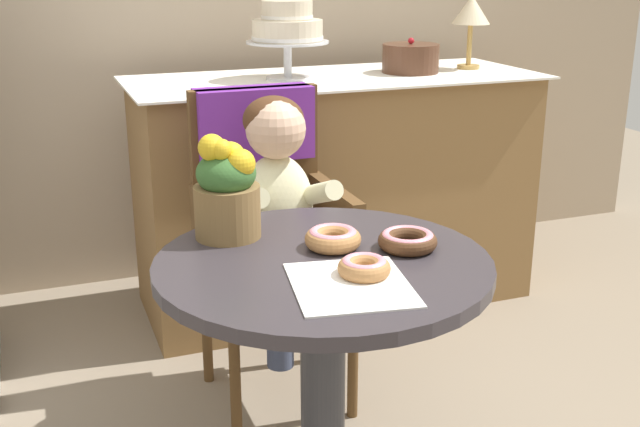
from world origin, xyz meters
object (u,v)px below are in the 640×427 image
(cafe_table, at_px, (323,349))
(donut_front, at_px, (408,240))
(donut_mid, at_px, (364,267))
(seated_child, at_px, (280,198))
(tiered_cake_stand, at_px, (287,28))
(flower_vase, at_px, (227,188))
(round_layer_cake, at_px, (411,58))
(table_lamp, at_px, (471,13))
(wicker_chair, at_px, (264,195))
(donut_side, at_px, (333,238))

(cafe_table, xyz_separation_m, donut_front, (0.19, -0.01, 0.23))
(donut_front, distance_m, donut_mid, 0.19)
(seated_child, height_order, tiered_cake_stand, tiered_cake_stand)
(donut_mid, distance_m, flower_vase, 0.39)
(round_layer_cake, bearing_deg, tiered_cake_stand, 179.52)
(table_lamp, bearing_deg, donut_mid, -127.13)
(flower_vase, bearing_deg, wicker_chair, 65.48)
(round_layer_cake, bearing_deg, donut_front, -116.95)
(flower_vase, bearing_deg, table_lamp, 40.87)
(table_lamp, bearing_deg, wicker_chair, -151.09)
(cafe_table, bearing_deg, donut_front, -2.29)
(tiered_cake_stand, relative_size, table_lamp, 1.05)
(flower_vase, height_order, table_lamp, table_lamp)
(round_layer_cake, bearing_deg, table_lamp, 3.58)
(seated_child, bearing_deg, round_layer_cake, 42.87)
(wicker_chair, xyz_separation_m, donut_mid, (-0.05, -0.86, 0.10))
(cafe_table, height_order, tiered_cake_stand, tiered_cake_stand)
(wicker_chair, xyz_separation_m, donut_side, (-0.05, -0.69, 0.10))
(donut_mid, relative_size, flower_vase, 0.44)
(flower_vase, distance_m, round_layer_cake, 1.49)
(donut_side, xyz_separation_m, round_layer_cake, (0.81, 1.24, 0.21))
(seated_child, xyz_separation_m, donut_mid, (-0.05, -0.70, 0.06))
(donut_front, bearing_deg, donut_side, 157.34)
(seated_child, height_order, donut_front, seated_child)
(table_lamp, bearing_deg, cafe_table, -130.61)
(donut_front, height_order, tiered_cake_stand, tiered_cake_stand)
(donut_front, height_order, round_layer_cake, round_layer_cake)
(tiered_cake_stand, bearing_deg, donut_side, -104.21)
(donut_front, relative_size, donut_mid, 1.22)
(seated_child, height_order, round_layer_cake, round_layer_cake)
(tiered_cake_stand, bearing_deg, round_layer_cake, -0.48)
(round_layer_cake, bearing_deg, donut_mid, -119.96)
(flower_vase, bearing_deg, donut_mid, -59.53)
(wicker_chair, bearing_deg, round_layer_cake, 36.94)
(wicker_chair, relative_size, round_layer_cake, 4.36)
(donut_side, bearing_deg, wicker_chair, 85.88)
(seated_child, xyz_separation_m, table_lamp, (1.03, 0.73, 0.44))
(donut_side, bearing_deg, flower_vase, 141.49)
(seated_child, bearing_deg, tiered_cake_stand, 69.56)
(donut_side, xyz_separation_m, table_lamp, (1.08, 1.26, 0.37))
(donut_mid, bearing_deg, flower_vase, 120.47)
(table_lamp, bearing_deg, donut_front, -125.19)
(seated_child, xyz_separation_m, round_layer_cake, (0.76, 0.71, 0.28))
(tiered_cake_stand, height_order, round_layer_cake, tiered_cake_stand)
(wicker_chair, relative_size, flower_vase, 3.95)
(cafe_table, bearing_deg, round_layer_cake, 56.51)
(donut_front, xyz_separation_m, donut_side, (-0.15, 0.06, 0.00))
(seated_child, bearing_deg, donut_mid, -94.14)
(round_layer_cake, bearing_deg, cafe_table, -123.49)
(wicker_chair, bearing_deg, table_lamp, 29.93)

